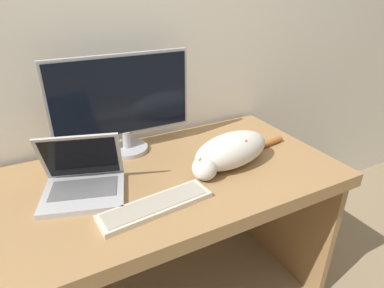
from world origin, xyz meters
name	(u,v)px	position (x,y,z in m)	size (l,w,h in m)	color
wall_back	(120,29)	(0.00, 0.82, 1.30)	(6.40, 0.06, 2.60)	silver
desk	(165,207)	(0.00, 0.38, 0.61)	(1.49, 0.76, 0.77)	#A37A4C
monitor	(123,103)	(-0.06, 0.66, 1.01)	(0.63, 0.19, 0.45)	#B2B2B7
laptop	(83,181)	(-0.31, 0.41, 0.82)	(0.35, 0.32, 0.24)	#B7B7BC
external_keyboard	(156,206)	(-0.11, 0.19, 0.78)	(0.42, 0.15, 0.02)	beige
cat	(230,150)	(0.29, 0.32, 0.85)	(0.56, 0.23, 0.15)	silver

